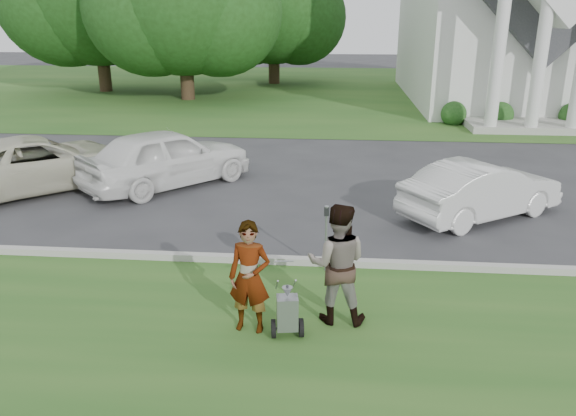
# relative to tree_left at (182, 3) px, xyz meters

# --- Properties ---
(ground) EXTENTS (120.00, 120.00, 0.00)m
(ground) POSITION_rel_tree_left_xyz_m (8.01, -21.99, -5.11)
(ground) COLOR #333335
(ground) RESTS_ON ground
(grass_strip) EXTENTS (80.00, 7.00, 0.01)m
(grass_strip) POSITION_rel_tree_left_xyz_m (8.01, -24.99, -5.11)
(grass_strip) COLOR #25531C
(grass_strip) RESTS_ON ground
(church_lawn) EXTENTS (80.00, 30.00, 0.01)m
(church_lawn) POSITION_rel_tree_left_xyz_m (8.01, 5.01, -5.11)
(church_lawn) COLOR #25531C
(church_lawn) RESTS_ON ground
(curb) EXTENTS (80.00, 0.18, 0.15)m
(curb) POSITION_rel_tree_left_xyz_m (8.01, -21.44, -5.04)
(curb) COLOR #9E9E93
(curb) RESTS_ON ground
(tree_left) EXTENTS (10.63, 8.40, 9.71)m
(tree_left) POSITION_rel_tree_left_xyz_m (0.00, 0.00, 0.00)
(tree_left) COLOR #332316
(tree_left) RESTS_ON ground
(tree_back) EXTENTS (9.61, 7.60, 8.89)m
(tree_back) POSITION_rel_tree_left_xyz_m (4.00, 8.00, -0.38)
(tree_back) COLOR #332316
(tree_back) RESTS_ON ground
(striping_cart) EXTENTS (0.54, 1.00, 0.89)m
(striping_cart) POSITION_rel_tree_left_xyz_m (7.79, -23.99, -4.73)
(striping_cart) COLOR black
(striping_cart) RESTS_ON ground
(person_left) EXTENTS (0.68, 0.49, 1.75)m
(person_left) POSITION_rel_tree_left_xyz_m (7.21, -23.85, -4.23)
(person_left) COLOR #999999
(person_left) RESTS_ON ground
(person_right) EXTENTS (0.97, 0.77, 1.94)m
(person_right) POSITION_rel_tree_left_xyz_m (8.51, -23.45, -4.14)
(person_right) COLOR #999999
(person_right) RESTS_ON ground
(parking_meter_near) EXTENTS (0.09, 0.08, 1.30)m
(parking_meter_near) POSITION_rel_tree_left_xyz_m (8.30, -21.68, -4.29)
(parking_meter_near) COLOR gray
(parking_meter_near) RESTS_ON ground
(car_a) EXTENTS (5.55, 5.43, 1.48)m
(car_a) POSITION_rel_tree_left_xyz_m (0.35, -17.12, -4.37)
(car_a) COLOR beige
(car_a) RESTS_ON ground
(car_b) EXTENTS (4.70, 4.91, 1.65)m
(car_b) POSITION_rel_tree_left_xyz_m (3.75, -16.51, -4.28)
(car_b) COLOR white
(car_b) RESTS_ON ground
(car_d) EXTENTS (4.20, 3.50, 1.35)m
(car_d) POSITION_rel_tree_left_xyz_m (11.88, -18.36, -4.43)
(car_d) COLOR silver
(car_d) RESTS_ON ground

